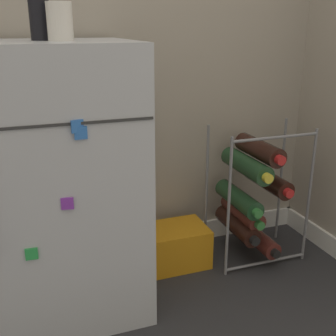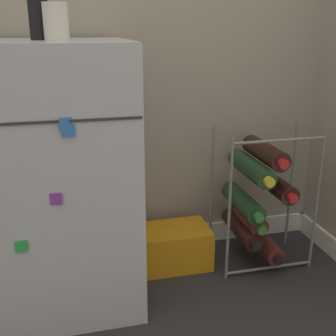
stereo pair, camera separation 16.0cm
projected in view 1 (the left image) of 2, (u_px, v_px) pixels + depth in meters
The scene contains 6 objects.
ground_plane at pixel (196, 328), 1.45m from camera, with size 14.00×14.00×0.00m, color #28282B.
mini_fridge at pixel (56, 184), 1.45m from camera, with size 0.56×0.53×0.94m.
wine_rack at pixel (250, 195), 1.80m from camera, with size 0.39×0.33×0.59m.
soda_box at pixel (173, 246), 1.81m from camera, with size 0.29×0.20×0.17m.
fridge_top_cup at pixel (60, 21), 1.24m from camera, with size 0.08×0.08×0.11m.
fridge_top_bottle at pixel (38, 0), 1.26m from camera, with size 0.06×0.06×0.27m.
Camera 1 is at (-0.49, -1.09, 0.99)m, focal length 45.00 mm.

